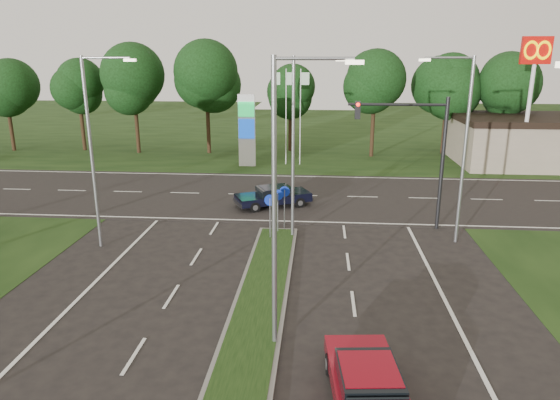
{
  "coord_description": "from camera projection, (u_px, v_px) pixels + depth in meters",
  "views": [
    {
      "loc": [
        2.12,
        -8.12,
        8.95
      ],
      "look_at": [
        0.22,
        15.23,
        2.2
      ],
      "focal_mm": 32.0,
      "sensor_mm": 36.0,
      "label": 1
    }
  ],
  "objects": [
    {
      "name": "streetlight_right_far",
      "position": [
        461.0,
        141.0,
        23.65
      ],
      "size": [
        2.53,
        0.22,
        9.0
      ],
      "rotation": [
        0.0,
        0.0,
        3.14
      ],
      "color": "gray",
      "rests_on": "ground"
    },
    {
      "name": "median_kerb",
      "position": [
        240.0,
        380.0,
        14.23
      ],
      "size": [
        2.0,
        26.0,
        0.12
      ],
      "primitive_type": "cube",
      "color": "slate",
      "rests_on": "ground"
    },
    {
      "name": "mcdonalds_sign",
      "position": [
        534.0,
        70.0,
        37.42
      ],
      "size": [
        2.2,
        0.47,
        10.4
      ],
      "color": "silver",
      "rests_on": "ground"
    },
    {
      "name": "streetlight_left_far",
      "position": [
        95.0,
        144.0,
        23.07
      ],
      "size": [
        2.53,
        0.22,
        9.0
      ],
      "color": "gray",
      "rests_on": "ground"
    },
    {
      "name": "streetlight_median_near",
      "position": [
        281.0,
        193.0,
        14.68
      ],
      "size": [
        2.53,
        0.22,
        9.0
      ],
      "color": "gray",
      "rests_on": "ground"
    },
    {
      "name": "median_signs",
      "position": [
        278.0,
        203.0,
        25.65
      ],
      "size": [
        1.16,
        1.76,
        2.38
      ],
      "color": "gray",
      "rests_on": "ground"
    },
    {
      "name": "red_sedan",
      "position": [
        368.0,
        385.0,
        13.07
      ],
      "size": [
        2.25,
        4.62,
        1.23
      ],
      "rotation": [
        0.0,
        0.0,
        0.1
      ],
      "color": "maroon",
      "rests_on": "ground"
    },
    {
      "name": "cross_road",
      "position": [
        287.0,
        195.0,
        33.4
      ],
      "size": [
        160.0,
        12.0,
        0.02
      ],
      "primitive_type": "cube",
      "color": "black",
      "rests_on": "ground"
    },
    {
      "name": "verge_far",
      "position": [
        304.0,
        130.0,
        63.09
      ],
      "size": [
        160.0,
        50.0,
        0.02
      ],
      "primitive_type": "cube",
      "color": "black",
      "rests_on": "ground"
    },
    {
      "name": "gas_pylon",
      "position": [
        249.0,
        128.0,
        41.48
      ],
      "size": [
        5.8,
        1.26,
        8.0
      ],
      "color": "silver",
      "rests_on": "ground"
    },
    {
      "name": "treeline_far",
      "position": [
        300.0,
        80.0,
        46.76
      ],
      "size": [
        6.0,
        6.0,
        9.9
      ],
      "color": "black",
      "rests_on": "ground"
    },
    {
      "name": "traffic_signal",
      "position": [
        418.0,
        143.0,
        25.8
      ],
      "size": [
        5.1,
        0.42,
        7.0
      ],
      "color": "black",
      "rests_on": "ground"
    },
    {
      "name": "navy_sedan",
      "position": [
        273.0,
        196.0,
        30.8
      ],
      "size": [
        4.86,
        3.56,
        1.24
      ],
      "rotation": [
        0.0,
        0.0,
        2.0
      ],
      "color": "black",
      "rests_on": "ground"
    },
    {
      "name": "commercial_building",
      "position": [
        553.0,
        141.0,
        42.62
      ],
      "size": [
        16.0,
        9.0,
        4.0
      ],
      "primitive_type": "cube",
      "color": "gray",
      "rests_on": "ground"
    },
    {
      "name": "streetlight_median_far",
      "position": [
        297.0,
        139.0,
        24.25
      ],
      "size": [
        2.53,
        0.22,
        9.0
      ],
      "color": "gray",
      "rests_on": "ground"
    }
  ]
}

